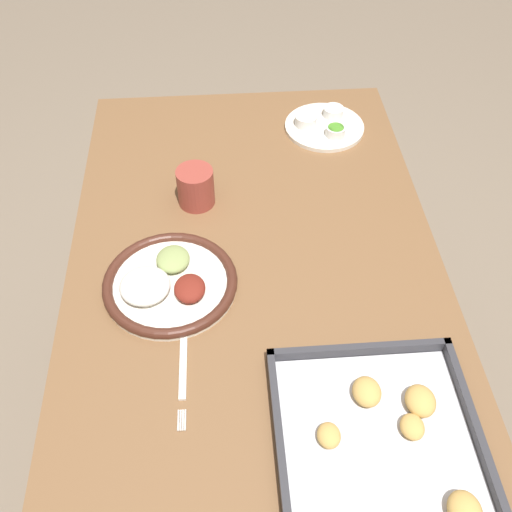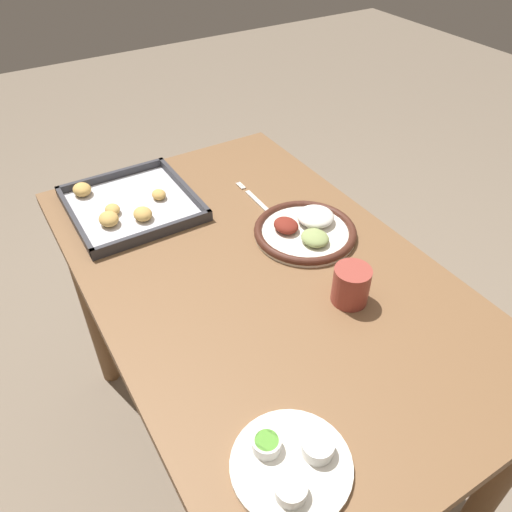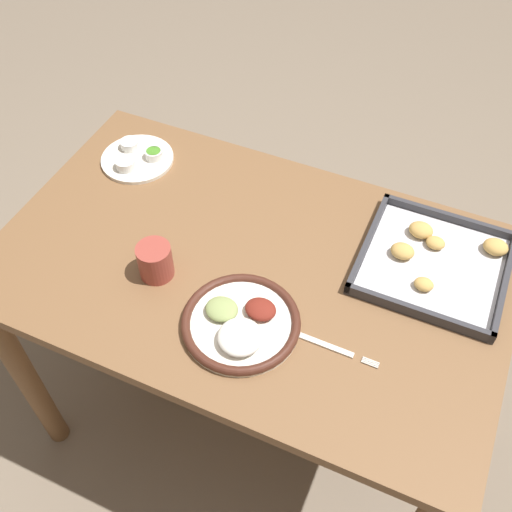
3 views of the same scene
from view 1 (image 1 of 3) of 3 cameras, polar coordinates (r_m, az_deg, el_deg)
The scene contains 7 objects.
ground_plane at distance 1.81m, azimuth -0.04°, elevation -17.06°, with size 8.00×8.00×0.00m, color #7A6B59.
dining_table at distance 1.26m, azimuth -0.05°, elevation -4.41°, with size 1.16×0.72×0.78m.
dinner_plate at distance 1.12m, azimuth -8.34°, elevation -2.52°, with size 0.25×0.25×0.04m.
fork at distance 1.02m, azimuth -6.95°, elevation -10.36°, with size 0.21×0.02×0.00m.
saucer_plate at distance 1.48m, azimuth 6.49°, elevation 12.33°, with size 0.19×0.19×0.04m.
baking_tray at distance 0.96m, azimuth 12.07°, elevation -16.56°, with size 0.32×0.31×0.04m.
drinking_cup at distance 1.25m, azimuth -5.77°, elevation 6.56°, with size 0.08×0.08×0.08m.
Camera 1 is at (0.77, -0.06, 1.64)m, focal length 42.00 mm.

